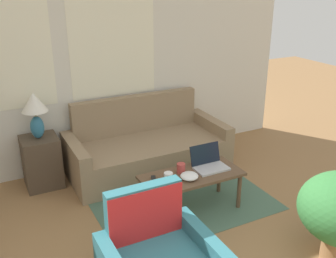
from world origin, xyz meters
TOP-DOWN VIEW (x-y plane):
  - wall_back at (-0.00, 3.64)m, footprint 6.15×0.06m
  - rug at (0.81, 2.58)m, footprint 1.91×1.99m
  - couch at (0.79, 3.18)m, footprint 1.99×0.90m
  - side_table at (-0.48, 3.33)m, footprint 0.41×0.41m
  - table_lamp at (-0.48, 3.33)m, footprint 0.29×0.29m
  - coffee_table at (0.81, 2.06)m, footprint 1.06×0.48m
  - laptop at (1.05, 2.11)m, footprint 0.35×0.28m
  - cup_navy at (0.73, 2.14)m, footprint 0.09×0.09m
  - cup_yellow at (0.52, 2.02)m, footprint 0.09×0.09m
  - snack_bowl at (0.74, 1.99)m, footprint 0.18×0.18m
  - tv_remote at (0.40, 2.12)m, footprint 0.09×0.16m

SIDE VIEW (x-z plane):
  - rug at x=0.81m, z-range 0.00..0.01m
  - couch at x=0.79m, z-range -0.19..0.71m
  - side_table at x=-0.48m, z-range 0.00..0.61m
  - coffee_table at x=0.81m, z-range 0.16..0.59m
  - tv_remote at x=0.40m, z-range 0.43..0.45m
  - snack_bowl at x=0.74m, z-range 0.43..0.49m
  - cup_navy at x=0.73m, z-range 0.43..0.53m
  - cup_yellow at x=0.52m, z-range 0.43..0.53m
  - laptop at x=1.05m, z-range 0.37..0.60m
  - table_lamp at x=-0.48m, z-range 0.69..1.23m
  - wall_back at x=0.00m, z-range 0.01..2.61m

